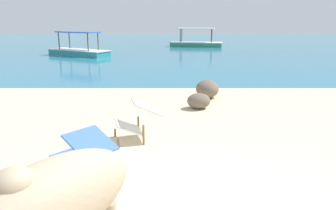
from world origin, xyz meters
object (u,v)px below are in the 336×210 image
cow (44,206)px  boat_green (195,43)px  deck_chair_far (82,153)px  deck_chair_near (136,118)px  boat_teal (77,50)px

cow → boat_green: 22.87m
cow → deck_chair_far: size_ratio=2.03×
deck_chair_near → deck_chair_far: (-0.55, -1.54, 0.00)m
deck_chair_far → boat_green: bearing=-59.3°
cow → deck_chair_far: 1.89m
boat_teal → deck_chair_far: bearing=-44.5°
deck_chair_near → boat_teal: (-4.37, 13.52, -0.13)m
boat_green → boat_teal: same height
boat_green → deck_chair_near: bearing=92.7°
cow → deck_chair_near: 3.43m
cow → boat_teal: 17.39m
deck_chair_far → boat_teal: (-3.82, 15.06, -0.13)m
deck_chair_far → boat_teal: 15.54m
deck_chair_near → boat_green: (2.50, 19.29, -0.13)m
deck_chair_near → boat_teal: size_ratio=0.23×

